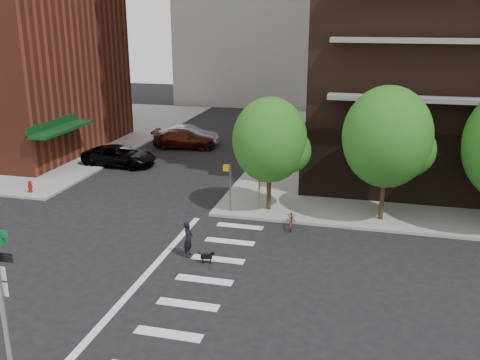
# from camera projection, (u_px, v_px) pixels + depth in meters

# --- Properties ---
(ground) EXTENTS (120.00, 120.00, 0.00)m
(ground) POSITION_uv_depth(u_px,v_px,m) (137.00, 272.00, 22.63)
(ground) COLOR black
(ground) RESTS_ON ground
(sidewalk_nw) EXTENTS (31.00, 33.00, 0.15)m
(sidewalk_nw) POSITION_uv_depth(u_px,v_px,m) (2.00, 130.00, 50.08)
(sidewalk_nw) COLOR gray
(sidewalk_nw) RESTS_ON ground
(crosswalk) EXTENTS (3.85, 13.00, 0.01)m
(crosswalk) POSITION_uv_depth(u_px,v_px,m) (186.00, 278.00, 22.11)
(crosswalk) COLOR silver
(crosswalk) RESTS_ON ground
(tree_a) EXTENTS (4.00, 4.00, 5.90)m
(tree_a) POSITION_uv_depth(u_px,v_px,m) (270.00, 140.00, 28.36)
(tree_a) COLOR #301E11
(tree_a) RESTS_ON sidewalk_ne
(tree_b) EXTENTS (4.50, 4.50, 6.65)m
(tree_b) POSITION_uv_depth(u_px,v_px,m) (387.00, 137.00, 26.81)
(tree_b) COLOR #301E11
(tree_b) RESTS_ON sidewalk_ne
(traffic_signal) EXTENTS (0.90, 0.75, 6.00)m
(traffic_signal) POSITION_uv_depth(u_px,v_px,m) (3.00, 303.00, 15.00)
(traffic_signal) COLOR slate
(traffic_signal) RESTS_ON sidewalk_s
(pedestrian_signal) EXTENTS (2.18, 0.67, 2.60)m
(pedestrian_signal) POSITION_uv_depth(u_px,v_px,m) (236.00, 180.00, 28.87)
(pedestrian_signal) COLOR slate
(pedestrian_signal) RESTS_ON sidewalk_ne
(fire_hydrant) EXTENTS (0.24, 0.24, 0.73)m
(fire_hydrant) POSITION_uv_depth(u_px,v_px,m) (30.00, 186.00, 32.14)
(fire_hydrant) COLOR #A50C0C
(fire_hydrant) RESTS_ON sidewalk_nw
(parked_car_black) EXTENTS (2.50, 5.30, 1.46)m
(parked_car_black) POSITION_uv_depth(u_px,v_px,m) (120.00, 156.00, 38.27)
(parked_car_black) COLOR black
(parked_car_black) RESTS_ON ground
(parked_car_maroon) EXTENTS (2.58, 5.26, 1.47)m
(parked_car_maroon) POSITION_uv_depth(u_px,v_px,m) (184.00, 139.00, 43.31)
(parked_car_maroon) COLOR #3B1409
(parked_car_maroon) RESTS_ON ground
(parked_car_silver) EXTENTS (2.14, 4.92, 1.57)m
(parked_car_silver) POSITION_uv_depth(u_px,v_px,m) (189.00, 135.00, 44.48)
(parked_car_silver) COLOR #ACB1B5
(parked_car_silver) RESTS_ON ground
(scooter) EXTENTS (0.79, 1.75, 0.89)m
(scooter) POSITION_uv_depth(u_px,v_px,m) (292.00, 219.00, 27.21)
(scooter) COLOR maroon
(scooter) RESTS_ON ground
(dog_walker) EXTENTS (0.60, 0.40, 1.65)m
(dog_walker) POSITION_uv_depth(u_px,v_px,m) (188.00, 239.00, 23.87)
(dog_walker) COLOR black
(dog_walker) RESTS_ON ground
(dog) EXTENTS (0.62, 0.32, 0.52)m
(dog) POSITION_uv_depth(u_px,v_px,m) (207.00, 256.00, 23.34)
(dog) COLOR black
(dog) RESTS_ON ground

